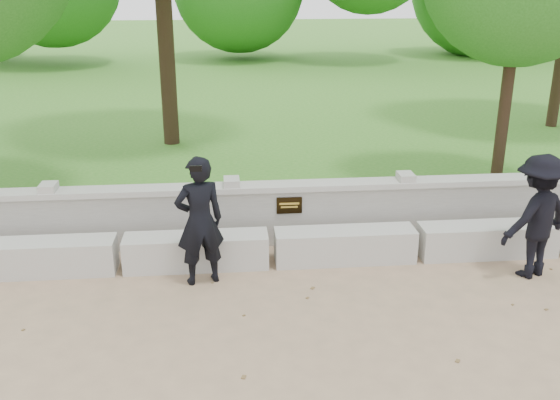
{
  "coord_description": "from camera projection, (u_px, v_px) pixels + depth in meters",
  "views": [
    {
      "loc": [
        -0.61,
        -5.72,
        3.69
      ],
      "look_at": [
        0.09,
        1.61,
        1.02
      ],
      "focal_mm": 40.0,
      "sensor_mm": 36.0,
      "label": 1
    }
  ],
  "objects": [
    {
      "name": "ground",
      "position": [
        286.0,
        341.0,
        6.66
      ],
      "size": [
        80.0,
        80.0,
        0.0
      ],
      "primitive_type": "plane",
      "color": "#A18262",
      "rests_on": "ground"
    },
    {
      "name": "lawn",
      "position": [
        240.0,
        94.0,
        19.72
      ],
      "size": [
        40.0,
        22.0,
        0.25
      ],
      "primitive_type": "cube",
      "color": "#31741C",
      "rests_on": "ground"
    },
    {
      "name": "concrete_bench",
      "position": [
        271.0,
        248.0,
        8.36
      ],
      "size": [
        11.9,
        0.45,
        0.45
      ],
      "color": "#B8B6AE",
      "rests_on": "ground"
    },
    {
      "name": "parapet_wall",
      "position": [
        267.0,
        213.0,
        8.94
      ],
      "size": [
        12.5,
        0.35,
        0.9
      ],
      "color": "#ADABA4",
      "rests_on": "ground"
    },
    {
      "name": "man_main",
      "position": [
        200.0,
        221.0,
        7.66
      ],
      "size": [
        0.69,
        0.63,
        1.66
      ],
      "color": "black",
      "rests_on": "ground"
    },
    {
      "name": "visitor_mid",
      "position": [
        536.0,
        216.0,
        7.87
      ],
      "size": [
        1.2,
        0.97,
        1.62
      ],
      "color": "black",
      "rests_on": "ground"
    },
    {
      "name": "shrub_b",
      "position": [
        403.0,
        189.0,
        9.77
      ],
      "size": [
        0.38,
        0.37,
        0.54
      ],
      "primitive_type": "imported",
      "rotation": [
        0.0,
        0.0,
        2.4
      ],
      "color": "green",
      "rests_on": "lawn"
    }
  ]
}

